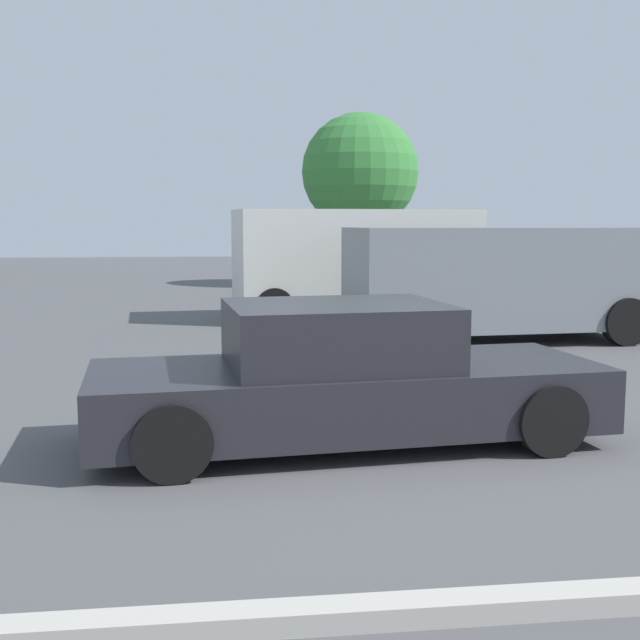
% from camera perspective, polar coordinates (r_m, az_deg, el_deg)
% --- Properties ---
extents(ground_plane, '(80.00, 80.00, 0.00)m').
position_cam_1_polar(ground_plane, '(7.47, 2.38, -8.78)').
color(ground_plane, '#515154').
extents(sedan_foreground, '(4.80, 2.18, 1.30)m').
position_cam_1_polar(sedan_foreground, '(7.35, 1.75, -4.28)').
color(sedan_foreground, '#232328').
rests_on(sedan_foreground, ground_plane).
extents(dog, '(0.64, 0.33, 0.46)m').
position_cam_1_polar(dog, '(9.32, 15.45, -3.98)').
color(dog, beige).
rests_on(dog, ground_plane).
extents(van_white, '(5.18, 2.64, 2.29)m').
position_cam_1_polar(van_white, '(16.84, 2.57, 4.32)').
color(van_white, silver).
rests_on(van_white, ground_plane).
extents(suv_dark, '(5.12, 2.42, 1.94)m').
position_cam_1_polar(suv_dark, '(13.94, 12.50, 2.90)').
color(suv_dark, gray).
rests_on(suv_dark, ground_plane).
extents(parking_curb, '(9.01, 0.20, 0.12)m').
position_cam_1_polar(parking_curb, '(4.43, 9.97, -19.64)').
color(parking_curb, '#B7B2A8').
rests_on(parking_curb, ground_plane).
extents(tree_back_left, '(3.68, 3.68, 5.44)m').
position_cam_1_polar(tree_back_left, '(25.48, 2.88, 10.54)').
color(tree_back_left, brown).
rests_on(tree_back_left, ground_plane).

